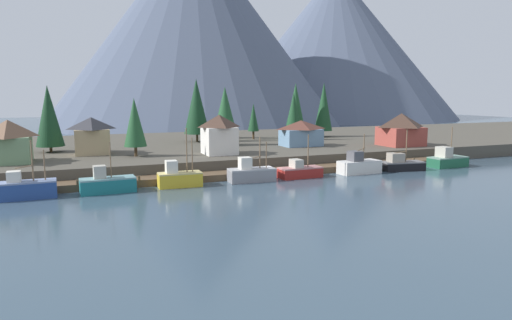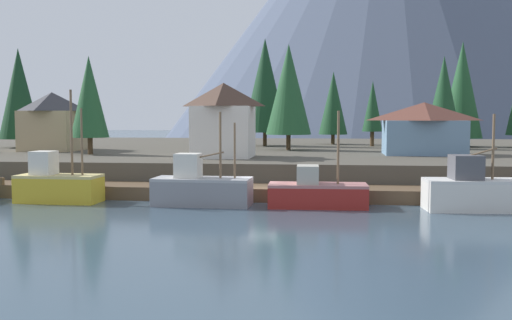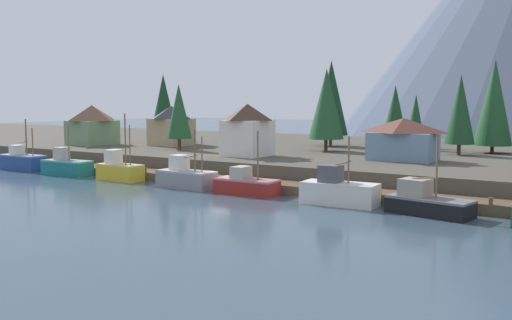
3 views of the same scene
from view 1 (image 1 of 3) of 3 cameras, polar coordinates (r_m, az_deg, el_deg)
ground_plane at (r=88.63m, az=-3.33°, el=-0.36°), size 400.00×400.00×1.00m
dock at (r=71.85m, az=1.26°, el=-1.58°), size 80.00×4.00×1.60m
shoreline_bank at (r=99.75m, az=-5.55°, el=1.60°), size 400.00×56.00×2.50m
mountain_west_peak at (r=199.38m, az=-7.84°, el=16.35°), size 123.12×123.12×81.87m
mountain_central_peak at (r=256.46m, az=9.90°, el=14.14°), size 129.72×129.72×78.72m
fishing_boat_blue at (r=62.88m, az=-27.20°, el=-3.25°), size 7.18×2.88×7.22m
fishing_boat_teal at (r=62.54m, az=-18.30°, el=-2.88°), size 7.12×3.15×6.72m
fishing_boat_yellow at (r=64.04m, az=-9.73°, el=-2.22°), size 6.06×2.68×8.22m
fishing_boat_grey at (r=66.91m, az=-0.64°, el=-1.71°), size 6.94×3.05×6.61m
fishing_boat_red at (r=70.35m, az=5.55°, el=-1.42°), size 6.87×2.90×6.68m
fishing_boat_white at (r=75.59m, az=12.87°, el=-0.69°), size 7.27×3.35×6.46m
fishing_boat_black at (r=80.46m, az=17.91°, el=-0.51°), size 7.48×4.01×6.93m
fishing_boat_green at (r=87.34m, az=23.03°, el=-0.00°), size 7.32×3.73×7.17m
house_red at (r=96.11m, az=17.87°, el=3.74°), size 8.10×7.04×6.56m
house_white at (r=78.61m, az=-4.67°, el=3.30°), size 5.56×5.75×6.87m
house_blue at (r=91.34m, az=5.71°, el=3.43°), size 8.07×5.42×5.17m
house_tan at (r=83.35m, az=-20.07°, el=2.95°), size 5.96×5.95×6.44m
house_green at (r=77.86m, az=-28.80°, el=2.13°), size 6.23×7.12×6.56m
conifer_near_left at (r=109.02m, az=5.01°, el=6.55°), size 5.16×5.16×13.03m
conifer_near_right at (r=107.32m, az=-3.72°, el=5.74°), size 3.88×3.88×9.80m
conifer_mid_left at (r=104.53m, az=-0.34°, el=5.40°), size 2.56×2.56×8.25m
conifer_mid_right at (r=99.51m, az=-7.53°, el=6.74°), size 5.55×5.55×13.69m
conifer_back_left at (r=102.84m, az=4.77°, el=5.93°), size 3.99×3.99×10.78m
conifer_back_right at (r=88.87m, az=-24.74°, el=5.09°), size 4.88×4.88×11.99m
conifer_centre at (r=112.06m, az=8.55°, el=6.69°), size 4.38×4.38×13.22m
conifer_far_left at (r=92.00m, az=-3.94°, el=6.10°), size 5.12×5.12×11.89m
conifer_far_right at (r=77.94m, az=-15.09°, el=4.62°), size 3.76×3.76×9.78m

